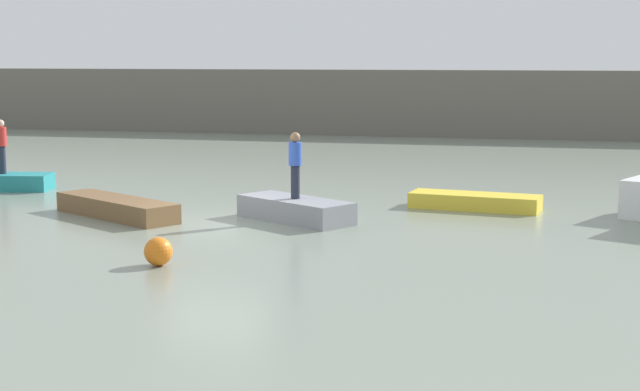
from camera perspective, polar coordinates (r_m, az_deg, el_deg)
The scene contains 9 objects.
ground_plane at distance 22.66m, azimuth -6.30°, elevation -1.84°, with size 120.00×120.00×0.00m, color gray.
embankment_wall at distance 47.90m, azimuth 4.46°, elevation 5.54°, with size 80.00×1.20×3.29m, color #666056.
rowboat_teal at distance 30.12m, azimuth -18.42°, elevation 0.78°, with size 2.85×1.08×0.49m, color teal.
rowboat_brown at distance 24.30m, azimuth -12.08°, elevation -0.70°, with size 3.96×1.02×0.48m, color brown.
rowboat_grey at distance 23.24m, azimuth -1.48°, elevation -0.85°, with size 3.07×1.16×0.55m, color gray.
rowboat_yellow at distance 25.33m, azimuth 9.25°, elevation -0.35°, with size 3.37×1.05×0.40m, color gold.
person_blue_shirt at distance 23.08m, azimuth -1.49°, elevation 2.04°, with size 0.32×0.32×1.62m.
person_red_shirt at distance 30.00m, azimuth -18.52°, elevation 2.95°, with size 0.32×0.32×1.62m.
mooring_buoy at distance 18.55m, azimuth -9.65°, elevation -3.32°, with size 0.55×0.55×0.55m, color orange.
Camera 1 is at (7.63, -20.95, 4.00)m, focal length 53.49 mm.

